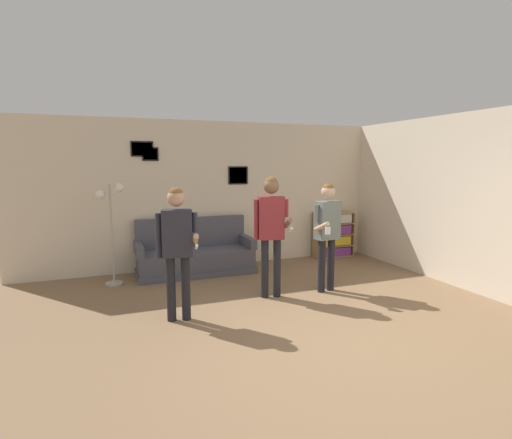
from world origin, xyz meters
The scene contains 10 objects.
ground_plane centered at (0.00, 0.00, 0.00)m, with size 20.00×20.00×0.00m, color #846647.
wall_back centered at (-0.01, 3.84, 1.35)m, with size 7.95×0.08×2.70m.
wall_right centered at (2.80, 1.91, 1.35)m, with size 0.06×6.21×2.70m.
couch centered at (-0.90, 3.43, 0.31)m, with size 2.04×0.80×0.96m.
bookshelf centered at (2.05, 3.62, 0.46)m, with size 0.84×0.30×0.93m.
floor_lamp centered at (-2.28, 3.20, 1.08)m, with size 0.43×0.28×1.63m.
person_player_foreground_left centered at (-1.56, 1.35, 1.01)m, with size 0.49×0.50×1.65m.
person_player_foreground_center centered at (-0.16, 1.75, 1.09)m, with size 0.49×0.54×1.75m.
person_watcher_holding_cup centered at (0.74, 1.70, 1.00)m, with size 0.49×0.46×1.64m.
drinking_cup centered at (1.99, 3.62, 0.98)m, with size 0.07×0.07×0.10m.
Camera 1 is at (-2.36, -3.42, 1.94)m, focal length 28.00 mm.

